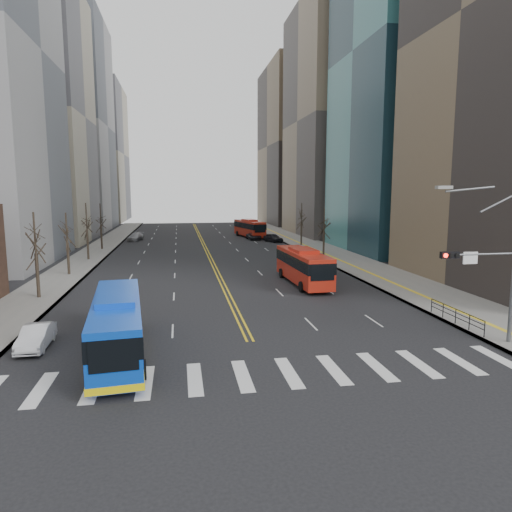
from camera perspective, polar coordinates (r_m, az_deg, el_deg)
ground at (r=23.62m, az=1.25°, el=-14.53°), size 220.00×220.00×0.00m
sidewalk_right at (r=70.42m, az=8.34°, el=0.71°), size 7.00×130.00×0.15m
sidewalk_left at (r=68.14m, az=-20.00°, el=0.05°), size 5.00×130.00×0.15m
crosswalk at (r=23.62m, az=1.25°, el=-14.52°), size 26.70×4.00×0.01m
centerline at (r=77.05m, az=-6.50°, el=1.33°), size 0.55×100.00×0.01m
office_towers at (r=91.21m, az=-7.17°, el=17.45°), size 83.00×134.00×58.00m
signal_mast at (r=29.77m, az=27.48°, el=-0.99°), size 5.37×0.37×9.39m
pedestrian_railing at (r=34.05m, az=23.69°, el=-6.63°), size 0.06×6.06×1.02m
street_trees at (r=56.19m, az=-12.74°, el=3.64°), size 35.20×47.20×7.60m
blue_bus at (r=26.65m, az=-16.96°, el=-8.09°), size 3.72×12.08×3.46m
red_bus_near at (r=44.93m, az=5.91°, el=-1.04°), size 3.10×11.18×3.52m
red_bus_far at (r=89.83m, az=-0.82°, el=3.61°), size 4.84×11.46×3.54m
car_white at (r=29.86m, az=-25.80°, el=-9.09°), size 1.52×4.12×1.35m
car_dark_mid at (r=81.74m, az=2.15°, el=2.30°), size 3.35×4.78×1.51m
car_silver at (r=86.69m, az=-14.84°, el=2.34°), size 3.13×5.29×1.44m
car_dark_far at (r=85.46m, az=-0.28°, el=2.48°), size 2.52×4.74×1.27m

